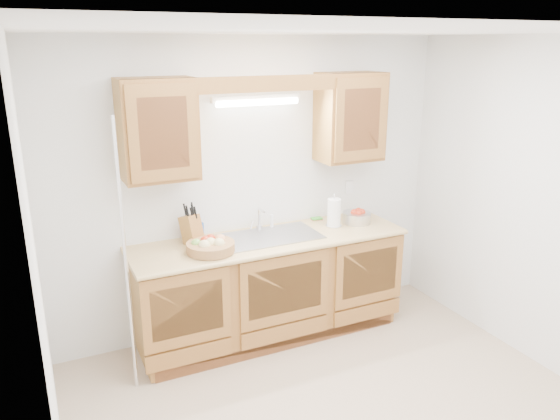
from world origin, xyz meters
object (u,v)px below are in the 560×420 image
paper_towel (334,213)px  fruit_basket (210,246)px  knife_block (192,229)px  apple_bowl (357,217)px

paper_towel → fruit_basket: bearing=-174.0°
knife_block → apple_bowl: (1.48, -0.11, -0.07)m
fruit_basket → apple_bowl: 1.41m
knife_block → apple_bowl: knife_block is taller
knife_block → paper_towel: size_ratio=1.16×
paper_towel → apple_bowl: size_ratio=0.91×
apple_bowl → fruit_basket: bearing=-175.0°
fruit_basket → apple_bowl: bearing=5.0°
fruit_basket → apple_bowl: (1.41, 0.12, 0.00)m
fruit_basket → apple_bowl: size_ratio=1.26×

